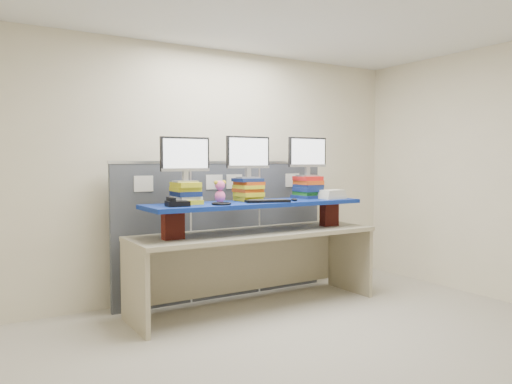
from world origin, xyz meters
TOP-DOWN VIEW (x-y plane):
  - room at (0.00, 0.00)m, footprint 5.00×4.00m
  - cubicle_partition at (-0.00, 1.78)m, footprint 2.60×0.06m
  - desk at (0.07, 1.24)m, footprint 2.63×0.77m
  - brick_pier_left at (-0.87, 1.18)m, footprint 0.20×0.11m
  - brick_pier_right at (1.01, 1.19)m, footprint 0.20×0.11m
  - blue_board at (0.07, 1.24)m, footprint 2.35×0.59m
  - book_stack_left at (-0.66, 1.36)m, footprint 0.25×0.32m
  - book_stack_center at (0.05, 1.36)m, footprint 0.26×0.29m
  - book_stack_right at (0.83, 1.36)m, footprint 0.26×0.32m
  - monitor_left at (-0.67, 1.35)m, footprint 0.50×0.14m
  - monitor_center at (0.05, 1.35)m, footprint 0.50×0.14m
  - monitor_right at (0.82, 1.36)m, footprint 0.50×0.14m
  - keyboard at (0.12, 1.10)m, footprint 0.48×0.28m
  - mouse at (0.45, 1.08)m, footprint 0.06×0.10m
  - desk_phone at (-0.84, 1.16)m, footprint 0.22×0.20m
  - headset at (-0.41, 1.09)m, footprint 0.21×0.21m
  - plush_toy at (-0.31, 1.31)m, footprint 0.13×0.10m
  - binder_stack at (1.01, 1.16)m, footprint 0.28×0.23m

SIDE VIEW (x-z plane):
  - desk at x=0.07m, z-range 0.24..1.04m
  - cubicle_partition at x=0.00m, z-range 0.00..1.53m
  - brick_pier_left at x=-0.87m, z-range 0.80..1.07m
  - brick_pier_right at x=1.01m, z-range 0.80..1.07m
  - blue_board at x=0.07m, z-range 1.07..1.11m
  - headset at x=-0.41m, z-range 1.11..1.13m
  - keyboard at x=0.12m, z-range 1.11..1.14m
  - mouse at x=0.45m, z-range 1.11..1.14m
  - desk_phone at x=-0.84m, z-range 1.10..1.18m
  - binder_stack at x=1.01m, z-range 1.11..1.21m
  - book_stack_left at x=-0.66m, z-range 1.11..1.32m
  - plush_toy at x=-0.31m, z-range 1.11..1.34m
  - book_stack_center at x=0.05m, z-range 1.11..1.35m
  - book_stack_right at x=0.83m, z-range 1.11..1.36m
  - room at x=0.00m, z-range 0.00..2.80m
  - monitor_left at x=-0.67m, z-range 1.35..1.79m
  - monitor_center at x=0.05m, z-range 1.38..1.82m
  - monitor_right at x=0.82m, z-range 1.39..1.83m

